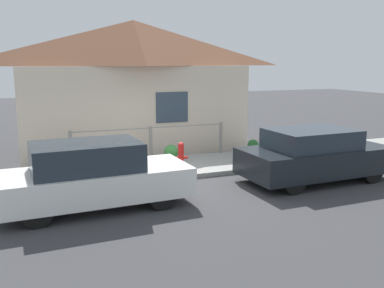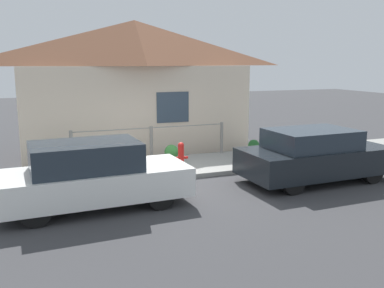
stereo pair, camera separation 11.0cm
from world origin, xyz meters
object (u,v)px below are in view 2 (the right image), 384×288
(car_left, at_px, (92,176))
(fire_hydrant, at_px, (181,156))
(potted_plant_by_fence, at_px, (75,157))
(potted_plant_corner, at_px, (254,147))
(car_right, at_px, (314,155))
(potted_plant_near_hydrant, at_px, (172,153))

(car_left, bearing_deg, fire_hydrant, 31.17)
(potted_plant_by_fence, relative_size, potted_plant_corner, 1.18)
(car_left, height_order, potted_plant_by_fence, car_left)
(car_right, distance_m, fire_hydrant, 3.55)
(fire_hydrant, xyz_separation_m, potted_plant_corner, (2.89, 1.11, -0.15))
(potted_plant_near_hydrant, relative_size, potted_plant_corner, 1.05)
(fire_hydrant, bearing_deg, car_right, -29.54)
(car_right, xyz_separation_m, potted_plant_corner, (-0.19, 2.86, -0.29))
(car_right, relative_size, fire_hydrant, 4.90)
(fire_hydrant, bearing_deg, potted_plant_near_hydrant, 84.66)
(car_right, bearing_deg, potted_plant_near_hydrant, 134.54)
(car_left, height_order, potted_plant_near_hydrant, car_left)
(potted_plant_by_fence, xyz_separation_m, potted_plant_corner, (5.58, -0.23, -0.06))
(car_right, distance_m, potted_plant_corner, 2.88)
(car_right, xyz_separation_m, potted_plant_near_hydrant, (-2.98, 2.88, -0.28))
(car_right, relative_size, potted_plant_near_hydrant, 7.52)
(car_left, height_order, car_right, car_left)
(car_left, relative_size, fire_hydrant, 5.03)
(potted_plant_by_fence, bearing_deg, fire_hydrant, -26.38)
(fire_hydrant, xyz_separation_m, potted_plant_by_fence, (-2.69, 1.33, -0.09))
(potted_plant_near_hydrant, distance_m, potted_plant_corner, 2.79)
(fire_hydrant, distance_m, potted_plant_near_hydrant, 1.15)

